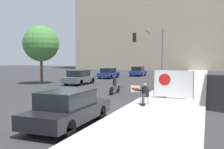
{
  "coord_description": "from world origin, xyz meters",
  "views": [
    {
      "loc": [
        5.93,
        -11.6,
        2.67
      ],
      "look_at": [
        -0.46,
        5.0,
        1.59
      ],
      "focal_mm": 40.0,
      "sensor_mm": 36.0,
      "label": 1
    }
  ],
  "objects_px": {
    "protest_banner": "(173,84)",
    "car_on_road_midblock": "(109,73)",
    "jogger_on_sidewalk": "(165,83)",
    "car_on_road_distant": "(138,71)",
    "seated_protester": "(144,93)",
    "street_tree_near_curb": "(41,44)",
    "traffic_light_pole": "(151,48)",
    "car_on_road_nearest": "(79,77)",
    "motorcycle_on_road": "(115,87)",
    "parked_car_curbside": "(69,108)"
  },
  "relations": [
    {
      "from": "protest_banner",
      "to": "car_on_road_midblock",
      "type": "distance_m",
      "value": 19.92
    },
    {
      "from": "jogger_on_sidewalk",
      "to": "car_on_road_distant",
      "type": "distance_m",
      "value": 23.78
    },
    {
      "from": "seated_protester",
      "to": "jogger_on_sidewalk",
      "type": "xyz_separation_m",
      "value": [
        0.65,
        3.1,
        0.31
      ]
    },
    {
      "from": "jogger_on_sidewalk",
      "to": "car_on_road_distant",
      "type": "relative_size",
      "value": 0.43
    },
    {
      "from": "jogger_on_sidewalk",
      "to": "street_tree_near_curb",
      "type": "bearing_deg",
      "value": 14.68
    },
    {
      "from": "traffic_light_pole",
      "to": "car_on_road_distant",
      "type": "relative_size",
      "value": 1.22
    },
    {
      "from": "street_tree_near_curb",
      "to": "car_on_road_nearest",
      "type": "bearing_deg",
      "value": 13.44
    },
    {
      "from": "street_tree_near_curb",
      "to": "jogger_on_sidewalk",
      "type": "bearing_deg",
      "value": -22.93
    },
    {
      "from": "motorcycle_on_road",
      "to": "street_tree_near_curb",
      "type": "relative_size",
      "value": 0.33
    },
    {
      "from": "motorcycle_on_road",
      "to": "traffic_light_pole",
      "type": "bearing_deg",
      "value": 66.5
    },
    {
      "from": "car_on_road_nearest",
      "to": "street_tree_near_curb",
      "type": "bearing_deg",
      "value": -166.56
    },
    {
      "from": "motorcycle_on_road",
      "to": "street_tree_near_curb",
      "type": "bearing_deg",
      "value": 155.94
    },
    {
      "from": "seated_protester",
      "to": "car_on_road_midblock",
      "type": "bearing_deg",
      "value": 119.34
    },
    {
      "from": "motorcycle_on_road",
      "to": "jogger_on_sidewalk",
      "type": "bearing_deg",
      "value": -20.03
    },
    {
      "from": "traffic_light_pole",
      "to": "car_on_road_distant",
      "type": "height_order",
      "value": "traffic_light_pole"
    },
    {
      "from": "parked_car_curbside",
      "to": "car_on_road_midblock",
      "type": "bearing_deg",
      "value": 108.25
    },
    {
      "from": "protest_banner",
      "to": "car_on_road_nearest",
      "type": "height_order",
      "value": "protest_banner"
    },
    {
      "from": "seated_protester",
      "to": "street_tree_near_curb",
      "type": "xyz_separation_m",
      "value": [
        -13.65,
        9.15,
        3.57
      ]
    },
    {
      "from": "jogger_on_sidewalk",
      "to": "car_on_road_distant",
      "type": "xyz_separation_m",
      "value": [
        -7.85,
        22.44,
        -0.36
      ]
    },
    {
      "from": "parked_car_curbside",
      "to": "street_tree_near_curb",
      "type": "distance_m",
      "value": 18.63
    },
    {
      "from": "car_on_road_midblock",
      "to": "street_tree_near_curb",
      "type": "xyz_separation_m",
      "value": [
        -3.81,
        -10.14,
        3.66
      ]
    },
    {
      "from": "traffic_light_pole",
      "to": "street_tree_near_curb",
      "type": "bearing_deg",
      "value": 179.07
    },
    {
      "from": "seated_protester",
      "to": "traffic_light_pole",
      "type": "xyz_separation_m",
      "value": [
        -1.54,
        8.96,
        2.89
      ]
    },
    {
      "from": "seated_protester",
      "to": "car_on_road_nearest",
      "type": "distance_m",
      "value": 13.92
    },
    {
      "from": "traffic_light_pole",
      "to": "street_tree_near_curb",
      "type": "relative_size",
      "value": 0.83
    },
    {
      "from": "car_on_road_distant",
      "to": "car_on_road_midblock",
      "type": "bearing_deg",
      "value": -112.88
    },
    {
      "from": "car_on_road_nearest",
      "to": "car_on_road_midblock",
      "type": "relative_size",
      "value": 1.04
    },
    {
      "from": "car_on_road_midblock",
      "to": "street_tree_near_curb",
      "type": "relative_size",
      "value": 0.67
    },
    {
      "from": "car_on_road_distant",
      "to": "motorcycle_on_road",
      "type": "relative_size",
      "value": 2.02
    },
    {
      "from": "parked_car_curbside",
      "to": "motorcycle_on_road",
      "type": "height_order",
      "value": "parked_car_curbside"
    },
    {
      "from": "jogger_on_sidewalk",
      "to": "street_tree_near_curb",
      "type": "distance_m",
      "value": 15.87
    },
    {
      "from": "traffic_light_pole",
      "to": "street_tree_near_curb",
      "type": "xyz_separation_m",
      "value": [
        -12.11,
        0.2,
        0.68
      ]
    },
    {
      "from": "street_tree_near_curb",
      "to": "motorcycle_on_road",
      "type": "bearing_deg",
      "value": -24.06
    },
    {
      "from": "jogger_on_sidewalk",
      "to": "traffic_light_pole",
      "type": "relative_size",
      "value": 0.35
    },
    {
      "from": "seated_protester",
      "to": "jogger_on_sidewalk",
      "type": "distance_m",
      "value": 3.18
    },
    {
      "from": "protest_banner",
      "to": "car_on_road_distant",
      "type": "xyz_separation_m",
      "value": [
        -8.42,
        22.82,
        -0.37
      ]
    },
    {
      "from": "street_tree_near_curb",
      "to": "traffic_light_pole",
      "type": "bearing_deg",
      "value": -0.93
    },
    {
      "from": "seated_protester",
      "to": "car_on_road_midblock",
      "type": "distance_m",
      "value": 21.66
    },
    {
      "from": "seated_protester",
      "to": "car_on_road_distant",
      "type": "distance_m",
      "value": 26.54
    },
    {
      "from": "parked_car_curbside",
      "to": "car_on_road_nearest",
      "type": "height_order",
      "value": "car_on_road_nearest"
    },
    {
      "from": "protest_banner",
      "to": "car_on_road_nearest",
      "type": "distance_m",
      "value": 13.07
    },
    {
      "from": "traffic_light_pole",
      "to": "parked_car_curbside",
      "type": "height_order",
      "value": "traffic_light_pole"
    },
    {
      "from": "car_on_road_nearest",
      "to": "car_on_road_midblock",
      "type": "distance_m",
      "value": 9.16
    },
    {
      "from": "seated_protester",
      "to": "parked_car_curbside",
      "type": "relative_size",
      "value": 0.27
    },
    {
      "from": "jogger_on_sidewalk",
      "to": "street_tree_near_curb",
      "type": "xyz_separation_m",
      "value": [
        -14.3,
        6.05,
        3.27
      ]
    },
    {
      "from": "car_on_road_nearest",
      "to": "jogger_on_sidewalk",
      "type": "bearing_deg",
      "value": -34.61
    },
    {
      "from": "parked_car_curbside",
      "to": "street_tree_near_curb",
      "type": "bearing_deg",
      "value": 130.07
    },
    {
      "from": "seated_protester",
      "to": "parked_car_curbside",
      "type": "xyz_separation_m",
      "value": [
        -1.9,
        -4.83,
        -0.08
      ]
    },
    {
      "from": "traffic_light_pole",
      "to": "motorcycle_on_road",
      "type": "distance_m",
      "value": 5.71
    },
    {
      "from": "car_on_road_midblock",
      "to": "street_tree_near_curb",
      "type": "distance_m",
      "value": 11.43
    }
  ]
}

